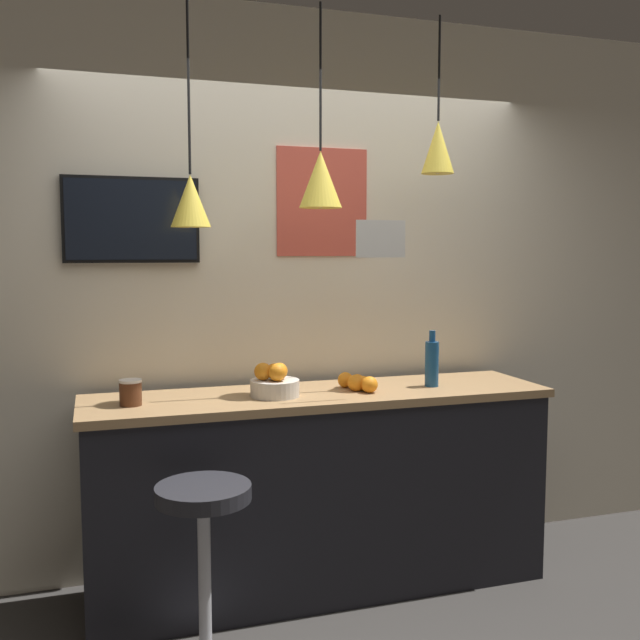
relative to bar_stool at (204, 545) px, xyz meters
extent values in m
cube|color=beige|center=(0.65, 0.96, 0.92)|extent=(8.00, 0.06, 2.90)
cube|color=black|center=(0.65, 0.56, -0.06)|extent=(2.21, 0.54, 0.94)
cube|color=#99754C|center=(0.65, 0.56, 0.43)|extent=(2.25, 0.58, 0.04)
cylinder|color=#B7B7BC|center=(0.00, 0.00, -0.17)|extent=(0.05, 0.05, 0.69)
cylinder|color=#232328|center=(0.00, 0.00, 0.21)|extent=(0.37, 0.37, 0.06)
cylinder|color=beige|center=(0.42, 0.53, 0.49)|extent=(0.23, 0.23, 0.08)
sphere|color=orange|center=(0.43, 0.53, 0.57)|extent=(0.08, 0.08, 0.08)
sphere|color=orange|center=(0.42, 0.49, 0.57)|extent=(0.08, 0.08, 0.08)
sphere|color=orange|center=(0.42, 0.55, 0.57)|extent=(0.07, 0.07, 0.07)
sphere|color=orange|center=(0.44, 0.54, 0.57)|extent=(0.08, 0.08, 0.08)
sphere|color=orange|center=(0.36, 0.54, 0.57)|extent=(0.08, 0.08, 0.08)
sphere|color=orange|center=(0.87, 0.47, 0.49)|extent=(0.08, 0.08, 0.08)
sphere|color=orange|center=(0.82, 0.53, 0.49)|extent=(0.08, 0.08, 0.08)
sphere|color=orange|center=(0.86, 0.52, 0.49)|extent=(0.07, 0.07, 0.07)
sphere|color=orange|center=(0.81, 0.63, 0.49)|extent=(0.08, 0.08, 0.08)
sphere|color=orange|center=(0.83, 0.53, 0.49)|extent=(0.08, 0.08, 0.08)
sphere|color=orange|center=(0.85, 0.57, 0.49)|extent=(0.07, 0.07, 0.07)
cylinder|color=navy|center=(1.23, 0.53, 0.57)|extent=(0.07, 0.07, 0.23)
cylinder|color=navy|center=(1.23, 0.53, 0.71)|extent=(0.03, 0.03, 0.06)
cylinder|color=#562D19|center=(-0.24, 0.53, 0.51)|extent=(0.10, 0.10, 0.10)
cylinder|color=white|center=(-0.24, 0.53, 0.56)|extent=(0.10, 0.10, 0.01)
cylinder|color=black|center=(0.04, 0.56, 1.87)|extent=(0.01, 0.01, 0.80)
cone|color=yellow|center=(0.04, 0.56, 1.36)|extent=(0.18, 0.18, 0.23)
sphere|color=#F9EFCC|center=(0.04, 0.56, 1.26)|extent=(0.04, 0.04, 0.04)
cylinder|color=black|center=(0.65, 0.56, 1.94)|extent=(0.01, 0.01, 0.67)
cone|color=yellow|center=(0.65, 0.56, 1.47)|extent=(0.20, 0.20, 0.26)
sphere|color=#F9EFCC|center=(0.65, 0.56, 1.36)|extent=(0.04, 0.04, 0.04)
cylinder|color=black|center=(1.26, 0.56, 2.02)|extent=(0.01, 0.01, 0.50)
cone|color=yellow|center=(1.26, 0.56, 1.64)|extent=(0.16, 0.16, 0.26)
sphere|color=#F9EFCC|center=(1.26, 0.56, 1.53)|extent=(0.04, 0.04, 0.04)
cube|color=black|center=(-0.19, 0.91, 1.28)|extent=(0.64, 0.04, 0.41)
cube|color=black|center=(-0.19, 0.89, 1.28)|extent=(0.61, 0.01, 0.38)
cube|color=white|center=(0.88, 0.36, 1.19)|extent=(0.24, 0.01, 0.17)
cube|color=#C64C3D|center=(0.78, 0.93, 1.39)|extent=(0.49, 0.01, 0.56)
camera|label=1|loc=(-0.38, -2.67, 1.13)|focal=40.00mm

